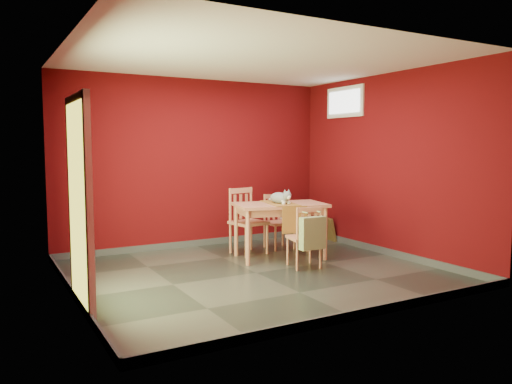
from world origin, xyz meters
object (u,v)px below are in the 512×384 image
chair_near (305,236)px  cat (280,196)px  tote_bag (313,233)px  chair_far_right (278,221)px  chair_far_left (247,220)px  picture_frame (328,229)px  dining_table (280,210)px

chair_near → cat: bearing=90.0°
tote_bag → chair_far_right: bearing=75.1°
chair_far_right → cat: (-0.37, -0.64, 0.48)m
chair_far_left → tote_bag: chair_far_left is taller
tote_bag → picture_frame: tote_bag is taller
chair_near → tote_bag: chair_near is taller
cat → chair_near: bearing=-58.5°
picture_frame → chair_far_right: bearing=-173.0°
chair_far_left → picture_frame: chair_far_left is taller
chair_far_left → chair_near: chair_far_left is taller
chair_near → tote_bag: 0.22m
chair_near → chair_far_right: bearing=73.9°
chair_near → cat: (0.00, 0.65, 0.49)m
dining_table → chair_far_right: size_ratio=1.64×
tote_bag → picture_frame: bearing=47.3°
tote_bag → chair_far_left: bearing=99.2°
chair_far_left → cat: 0.72m
dining_table → tote_bag: (-0.04, -0.87, -0.20)m
dining_table → chair_far_right: chair_far_right is taller
picture_frame → chair_far_left: bearing=-172.2°
dining_table → chair_near: bearing=-91.5°
dining_table → cat: bearing=-138.5°
cat → picture_frame: bearing=59.3°
chair_far_left → chair_far_right: bearing=9.3°
chair_far_left → picture_frame: (1.73, 0.24, -0.31)m
cat → tote_bag: bearing=-60.2°
chair_far_right → chair_near: 1.34m
picture_frame → chair_near: bearing=-136.1°
tote_bag → picture_frame: size_ratio=1.19×
chair_far_right → chair_near: size_ratio=1.03×
chair_far_left → chair_far_right: size_ratio=1.15×
chair_near → cat: 0.81m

